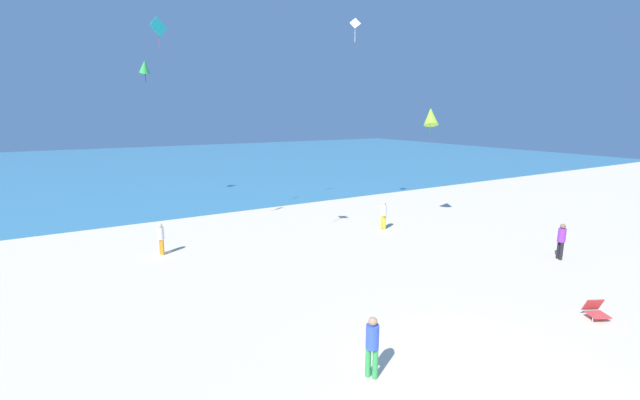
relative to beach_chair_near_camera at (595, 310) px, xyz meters
The scene contains 11 objects.
ground_plane 11.16m from the beach_chair_near_camera, 120.70° to the left, with size 120.00×120.00×0.00m, color beige.
ocean_water 49.62m from the beach_chair_near_camera, 96.59° to the left, with size 120.00×60.00×0.05m, color teal.
beach_chair_near_camera is the anchor object (origin of this frame).
person_0 11.21m from the beach_chair_near_camera, 86.52° to the left, with size 0.38×0.38×1.59m.
person_2 7.90m from the beach_chair_near_camera, behind, with size 0.43×0.43×1.57m.
person_3 5.65m from the beach_chair_near_camera, 39.55° to the left, with size 0.42×0.42×1.60m.
person_4 16.76m from the beach_chair_near_camera, 128.99° to the left, with size 0.37×0.37×1.46m.
kite_teal 19.89m from the beach_chair_near_camera, 124.02° to the left, with size 0.80×0.44×1.38m.
kite_white 18.68m from the beach_chair_near_camera, 85.13° to the left, with size 0.56×0.38×1.34m.
kite_green 27.79m from the beach_chair_near_camera, 109.93° to the left, with size 0.71×0.94×1.49m.
kite_lime 13.17m from the beach_chair_near_camera, 71.01° to the left, with size 1.26×1.34×1.50m.
Camera 1 is at (-7.60, -5.33, 6.21)m, focal length 22.94 mm.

